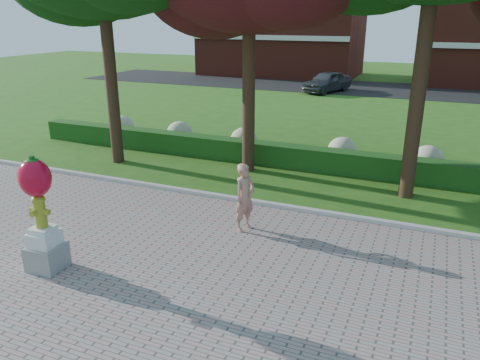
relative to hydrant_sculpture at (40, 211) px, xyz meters
The scene contains 10 objects.
ground 4.37m from the hydrant_sculpture, 33.57° to the left, with size 100.00×100.00×0.00m, color #295B16.
walkway 4.09m from the hydrant_sculpture, 26.50° to the right, with size 40.00×14.00×0.04m, color gray.
curb 6.45m from the hydrant_sculpture, 56.92° to the left, with size 40.00×0.18×0.15m, color #ADADA5.
lawn_hedge 9.95m from the hydrant_sculpture, 69.66° to the left, with size 24.00×0.70×0.80m, color #174614.
hydrangea_row 11.07m from the hydrant_sculpture, 68.68° to the left, with size 20.10×1.10×0.99m.
street 30.51m from the hydrant_sculpture, 83.52° to the left, with size 50.00×8.00×0.02m, color black.
building_left 36.93m from the hydrant_sculpture, 100.25° to the left, with size 14.00×8.00×7.00m, color maroon.
hydrant_sculpture is the anchor object (origin of this frame).
woman 4.83m from the hydrant_sculpture, 47.15° to the left, with size 0.65×0.43×1.80m, color #B17765.
parked_car 27.29m from the hydrant_sculpture, 90.20° to the left, with size 1.76×4.37×1.49m, color #3C3F43.
Camera 1 is at (4.05, -9.04, 5.36)m, focal length 35.00 mm.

